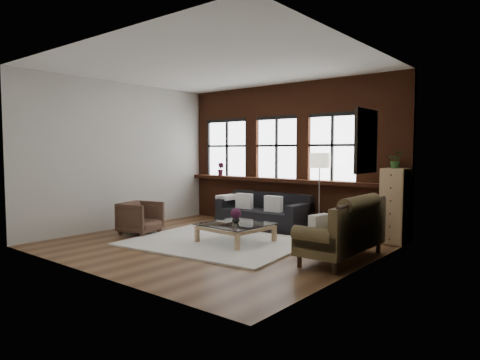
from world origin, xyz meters
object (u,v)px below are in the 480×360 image
Objects in this scene: vintage_settee at (342,228)px; coffee_table at (236,233)px; drawer_chest at (395,206)px; armchair at (140,218)px; floor_lamp at (319,190)px; dark_sofa at (263,211)px; vase at (236,220)px.

vintage_settee reaches higher than coffee_table.
armchair is at bearing -151.52° from drawer_chest.
armchair is 0.65× the size of coffee_table.
drawer_chest is 1.51m from floor_lamp.
dark_sofa is 1.52× the size of drawer_chest.
vase is at bearing -71.22° from dark_sofa.
floor_lamp is (2.88, 2.26, 0.57)m from armchair.
floor_lamp is at bearing 65.17° from vase.
coffee_table is at bearing 116.57° from vase.
floor_lamp is (-1.26, 1.58, 0.41)m from vintage_settee.
vase reaches higher than coffee_table.
dark_sofa is 1.71m from coffee_table.
vintage_settee is 1.72m from drawer_chest.
drawer_chest reaches higher than vintage_settee.
vase is (0.00, -0.00, 0.26)m from coffee_table.
floor_lamp is at bearing 65.17° from coffee_table.
drawer_chest is (2.28, 1.82, 0.52)m from coffee_table.
coffee_table is 0.26m from vase.
vintage_settee reaches higher than dark_sofa.
floor_lamp reaches higher than armchair.
floor_lamp reaches higher than drawer_chest.
dark_sofa is 2.88× the size of armchair.
drawer_chest is at bearing 82.26° from vintage_settee.
coffee_table is at bearing -114.83° from floor_lamp.
drawer_chest is (2.83, 0.22, 0.31)m from dark_sofa.
vintage_settee is at bearing 3.52° from vase.
drawer_chest is 0.77× the size of floor_lamp.
vintage_settee is at bearing -29.61° from dark_sofa.
armchair is 5.00× the size of vase.
vase is (-2.05, -0.13, -0.05)m from vintage_settee.
armchair reaches higher than vase.
floor_lamp is (-1.49, -0.11, 0.21)m from drawer_chest.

